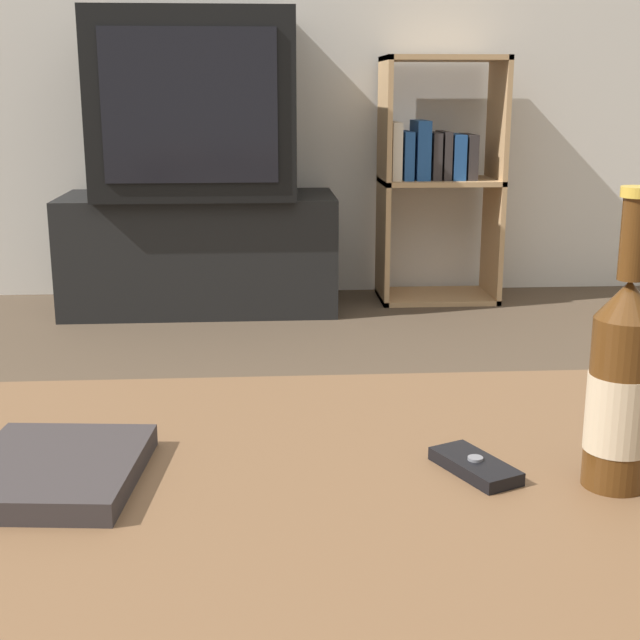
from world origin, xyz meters
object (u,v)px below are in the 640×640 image
object	(u,v)px
bookshelf	(436,171)
cell_phone	(475,466)
television	(195,105)
tv_stand	(200,252)
beer_bottle	(621,385)
table_book	(55,470)

from	to	relation	value
bookshelf	cell_phone	distance (m)	2.77
cell_phone	television	bearing A→B (deg)	75.12
tv_stand	beer_bottle	distance (m)	2.76
bookshelf	cell_phone	xyz separation A→B (m)	(-0.49, -2.73, -0.07)
television	tv_stand	bearing A→B (deg)	90.00
bookshelf	table_book	xyz separation A→B (m)	(-0.92, -2.72, -0.06)
tv_stand	cell_phone	world-z (taller)	cell_phone
cell_phone	table_book	size ratio (longest dim) A/B	0.52
tv_stand	beer_bottle	world-z (taller)	beer_bottle
bookshelf	table_book	distance (m)	2.87
beer_bottle	cell_phone	xyz separation A→B (m)	(-0.13, 0.04, -0.10)
television	bookshelf	world-z (taller)	television
television	cell_phone	size ratio (longest dim) A/B	6.58
tv_stand	bookshelf	xyz separation A→B (m)	(0.95, 0.09, 0.30)
bookshelf	cell_phone	bearing A→B (deg)	-100.19
tv_stand	table_book	bearing A→B (deg)	-89.47
cell_phone	bookshelf	bearing A→B (deg)	55.08
tv_stand	table_book	xyz separation A→B (m)	(0.02, -2.63, 0.24)
table_book	beer_bottle	bearing A→B (deg)	0.73
beer_bottle	table_book	distance (m)	0.57
cell_phone	beer_bottle	bearing A→B (deg)	-41.45
bookshelf	tv_stand	bearing A→B (deg)	-174.34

